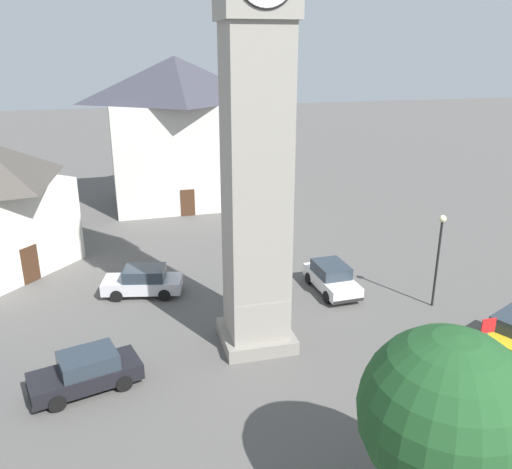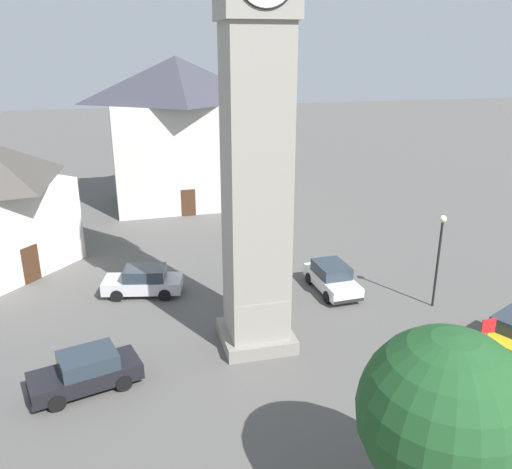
% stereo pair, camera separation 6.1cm
% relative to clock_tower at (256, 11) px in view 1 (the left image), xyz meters
% --- Properties ---
extents(ground_plane, '(200.00, 200.00, 0.00)m').
position_rel_clock_tower_xyz_m(ground_plane, '(-0.00, -0.00, -13.71)').
color(ground_plane, '#565451').
extents(clock_tower, '(3.72, 3.72, 23.36)m').
position_rel_clock_tower_xyz_m(clock_tower, '(0.00, 0.00, 0.00)').
color(clock_tower, gray).
rests_on(clock_tower, ground).
extents(car_silver_kerb, '(1.97, 4.21, 1.53)m').
position_rel_clock_tower_xyz_m(car_silver_kerb, '(-5.24, -4.09, -12.95)').
color(car_silver_kerb, white).
rests_on(car_silver_kerb, ground).
extents(car_white_side, '(4.39, 2.51, 1.53)m').
position_rel_clock_tower_xyz_m(car_white_side, '(4.63, -6.12, -12.95)').
color(car_white_side, silver).
rests_on(car_white_side, ground).
extents(car_black_far, '(4.43, 2.74, 1.53)m').
position_rel_clock_tower_xyz_m(car_black_far, '(7.16, 1.78, -12.95)').
color(car_black_far, black).
rests_on(car_black_far, ground).
extents(pedestrian, '(0.33, 0.53, 1.69)m').
position_rel_clock_tower_xyz_m(pedestrian, '(-2.19, -3.88, -12.70)').
color(pedestrian, black).
rests_on(pedestrian, ground).
extents(tree, '(4.41, 4.41, 6.16)m').
position_rel_clock_tower_xyz_m(tree, '(-2.11, 10.79, -9.77)').
color(tree, brown).
rests_on(tree, ground).
extents(building_corner_back, '(11.34, 8.51, 11.82)m').
position_rel_clock_tower_xyz_m(building_corner_back, '(0.65, -23.36, -7.67)').
color(building_corner_back, beige).
rests_on(building_corner_back, ground).
extents(lamp_post, '(0.36, 0.36, 4.84)m').
position_rel_clock_tower_xyz_m(lamp_post, '(-9.59, -1.17, -10.45)').
color(lamp_post, black).
rests_on(lamp_post, ground).
extents(road_sign, '(0.60, 0.07, 2.80)m').
position_rel_clock_tower_xyz_m(road_sign, '(-7.83, 5.10, -11.81)').
color(road_sign, gray).
rests_on(road_sign, ground).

